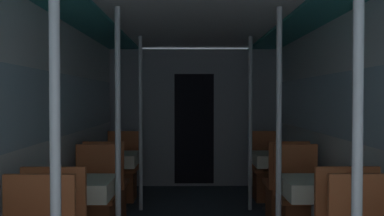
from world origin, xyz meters
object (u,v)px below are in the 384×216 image
at_px(support_pole_right_0, 357,168).
at_px(support_pole_left_2, 141,123).
at_px(dining_table_left_1, 80,192).
at_px(chair_left_far_1, 94,212).
at_px(support_pole_right_1, 279,135).
at_px(support_pole_right_2, 250,123).
at_px(dining_table_left_2, 115,162).
at_px(chair_right_far_2, 268,179).
at_px(chair_right_far_1, 300,212).
at_px(support_pole_left_0, 55,168).
at_px(dining_table_right_2, 276,162).
at_px(dining_table_right_1, 316,192).
at_px(chair_right_near_2, 285,197).
at_px(chair_left_near_2, 107,197).
at_px(chair_left_far_2, 122,179).
at_px(support_pole_left_1, 118,135).

bearing_deg(support_pole_right_0, support_pole_left_2, 111.98).
relative_size(dining_table_left_1, chair_left_far_1, 0.76).
distance_m(support_pole_right_1, support_pole_right_2, 1.74).
bearing_deg(support_pole_right_2, support_pole_right_0, -90.00).
relative_size(dining_table_left_2, chair_right_far_2, 0.76).
distance_m(chair_left_far_1, chair_right_far_1, 2.07).
relative_size(support_pole_left_0, dining_table_right_2, 3.05).
distance_m(dining_table_left_2, dining_table_right_2, 2.07).
relative_size(dining_table_right_1, chair_right_near_2, 0.76).
relative_size(dining_table_left_1, support_pole_right_0, 0.33).
xyz_separation_m(support_pole_left_0, chair_left_near_2, (-0.33, 2.94, -0.82)).
xyz_separation_m(dining_table_right_2, chair_right_far_2, (-0.00, 0.54, -0.32)).
relative_size(dining_table_left_2, dining_table_right_2, 1.00).
bearing_deg(dining_table_right_2, dining_table_left_2, 180.00).
distance_m(support_pole_left_2, support_pole_right_2, 1.41).
height_order(chair_left_far_2, dining_table_right_1, chair_left_far_2).
relative_size(dining_table_left_1, chair_right_far_1, 0.76).
bearing_deg(chair_left_near_2, dining_table_right_2, 14.75).
bearing_deg(chair_right_near_2, support_pole_right_2, 121.32).
height_order(support_pole_right_0, support_pole_right_2, same).
relative_size(dining_table_right_1, support_pole_right_2, 0.33).
distance_m(dining_table_left_1, dining_table_left_2, 1.74).
xyz_separation_m(dining_table_left_1, support_pole_left_1, (0.33, 0.00, 0.50)).
height_order(support_pole_right_1, support_pole_right_2, same).
xyz_separation_m(dining_table_right_1, support_pole_right_1, (-0.33, 0.00, 0.50)).
xyz_separation_m(support_pole_left_1, dining_table_right_2, (1.74, 1.74, -0.50)).
xyz_separation_m(support_pole_right_0, support_pole_right_1, (0.00, 1.74, 0.00)).
distance_m(dining_table_left_2, chair_right_near_2, 2.16).
relative_size(chair_left_near_2, support_pole_right_0, 0.43).
bearing_deg(dining_table_right_1, dining_table_left_2, 139.91).
distance_m(dining_table_right_1, chair_right_far_1, 0.63).
bearing_deg(chair_left_far_1, chair_right_far_1, -180.00).
relative_size(chair_right_far_1, chair_right_far_2, 1.00).
height_order(support_pole_left_0, chair_right_far_1, support_pole_left_0).
height_order(support_pole_left_2, support_pole_right_0, same).
xyz_separation_m(chair_left_far_1, chair_right_far_2, (2.07, 1.74, 0.00)).
relative_size(chair_left_near_2, support_pole_right_2, 0.43).
bearing_deg(chair_left_far_2, support_pole_left_0, 94.70).
xyz_separation_m(dining_table_right_1, chair_right_near_2, (-0.00, 1.20, -0.32)).
distance_m(chair_left_far_1, chair_right_near_2, 2.17).
xyz_separation_m(support_pole_right_0, dining_table_right_2, (0.33, 3.48, -0.50)).
bearing_deg(support_pole_right_1, dining_table_left_1, 180.00).
height_order(support_pole_left_1, chair_right_near_2, support_pole_left_1).
relative_size(support_pole_right_1, chair_right_far_2, 2.33).
xyz_separation_m(dining_table_left_1, chair_right_near_2, (2.07, 1.20, -0.32)).
xyz_separation_m(chair_right_far_1, support_pole_right_1, (-0.33, -0.54, 0.82)).
bearing_deg(dining_table_right_1, support_pole_left_2, 134.94).
height_order(support_pole_right_0, dining_table_right_1, support_pole_right_0).
distance_m(chair_left_far_1, support_pole_right_2, 2.26).
xyz_separation_m(support_pole_left_2, support_pole_right_1, (1.41, -1.74, 0.00)).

